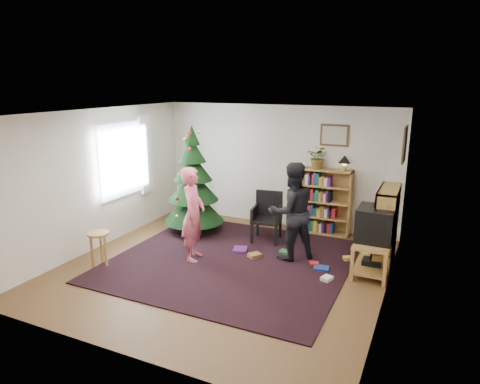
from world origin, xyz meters
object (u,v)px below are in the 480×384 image
at_px(christmas_tree, 193,189).
at_px(person_by_chair, 292,212).
at_px(tv_stand, 373,253).
at_px(person_standing, 193,214).
at_px(picture_right, 405,144).
at_px(bookshelf_right, 386,226).
at_px(table_lamp, 344,160).
at_px(crt_tv, 375,224).
at_px(stool, 99,240).
at_px(potted_plant, 319,157).
at_px(picture_back, 334,135).
at_px(bookshelf_back, 327,201).
at_px(armchair, 268,214).

distance_m(christmas_tree, person_by_chair, 2.24).
distance_m(tv_stand, person_standing, 2.97).
relative_size(picture_right, person_standing, 0.37).
height_order(bookshelf_right, table_lamp, table_lamp).
xyz_separation_m(tv_stand, crt_tv, (-0.00, 0.00, 0.48)).
bearing_deg(person_by_chair, table_lamp, -153.08).
height_order(stool, potted_plant, potted_plant).
relative_size(christmas_tree, person_standing, 1.34).
distance_m(crt_tv, person_by_chair, 1.35).
bearing_deg(bookshelf_right, crt_tv, 163.64).
bearing_deg(picture_right, christmas_tree, -173.37).
bearing_deg(picture_right, picture_back, 151.31).
bearing_deg(tv_stand, picture_back, 123.48).
height_order(picture_right, christmas_tree, picture_right).
xyz_separation_m(picture_right, table_lamp, (-1.08, 0.59, -0.45)).
xyz_separation_m(bookshelf_back, crt_tv, (1.12, -1.48, 0.15)).
bearing_deg(armchair, picture_back, 35.30).
bearing_deg(stool, tv_stand, 21.71).
xyz_separation_m(bookshelf_back, potted_plant, (-0.20, 0.00, 0.86)).
height_order(tv_stand, person_standing, person_standing).
height_order(picture_right, stool, picture_right).
xyz_separation_m(person_standing, table_lamp, (2.01, 2.22, 0.70)).
height_order(picture_back, person_standing, picture_back).
height_order(picture_back, picture_right, picture_right).
xyz_separation_m(stool, person_standing, (1.26, 0.89, 0.35)).
bearing_deg(table_lamp, person_by_chair, -109.30).
relative_size(picture_back, picture_right, 0.92).
height_order(picture_right, crt_tv, picture_right).
relative_size(christmas_tree, armchair, 2.29).
distance_m(potted_plant, table_lamp, 0.50).
bearing_deg(armchair, tv_stand, -27.71).
xyz_separation_m(tv_stand, potted_plant, (-1.32, 1.48, 1.20)).
relative_size(potted_plant, table_lamp, 1.48).
bearing_deg(stool, potted_plant, 48.31).
bearing_deg(armchair, person_by_chair, -55.15).
distance_m(bookshelf_back, table_lamp, 0.89).
xyz_separation_m(person_standing, potted_plant, (1.51, 2.22, 0.72)).
xyz_separation_m(picture_back, tv_stand, (1.07, -1.62, -1.62)).
distance_m(picture_back, picture_right, 1.51).
bearing_deg(bookshelf_right, potted_plant, 53.59).
distance_m(bookshelf_back, crt_tv, 1.86).
bearing_deg(table_lamp, stool, -136.43).
xyz_separation_m(christmas_tree, potted_plant, (2.22, 1.03, 0.63)).
xyz_separation_m(christmas_tree, person_standing, (0.71, -1.19, -0.09)).
relative_size(picture_back, crt_tv, 0.92).
bearing_deg(christmas_tree, picture_right, 6.63).
bearing_deg(bookshelf_back, potted_plant, 180.00).
distance_m(picture_back, table_lamp, 0.53).
distance_m(picture_back, bookshelf_back, 1.29).
height_order(picture_back, table_lamp, picture_back).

